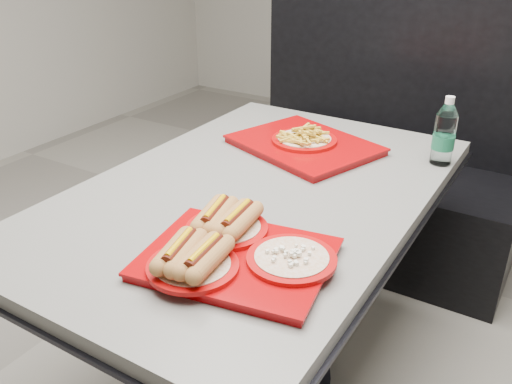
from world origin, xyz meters
The scene contains 6 objects.
ground centered at (0.00, 0.00, 0.00)m, with size 6.00×6.00×0.00m, color gray.
diner_table centered at (0.00, 0.00, 0.58)m, with size 0.92×1.42×0.75m.
booth_bench centered at (0.00, 1.09, 0.40)m, with size 1.30×0.57×1.35m.
tray_near centered at (0.15, -0.35, 0.78)m, with size 0.45×0.38×0.09m.
tray_far centered at (-0.02, 0.34, 0.78)m, with size 0.54×0.48×0.09m.
water_bottle centered at (0.41, 0.46, 0.84)m, with size 0.07×0.07×0.22m.
Camera 1 is at (0.73, -1.19, 1.43)m, focal length 38.00 mm.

